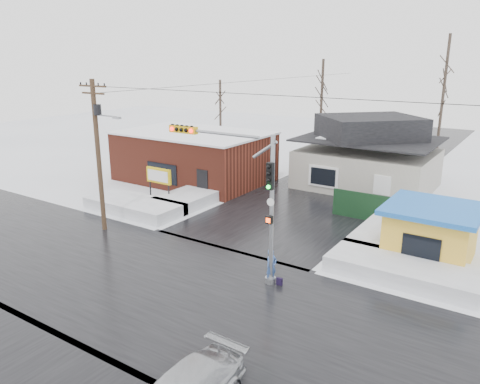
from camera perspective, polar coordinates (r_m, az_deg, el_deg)
The scene contains 19 objects.
ground at distance 22.33m, azimuth -9.39°, elevation -11.22°, with size 120.00×120.00×0.00m, color white.
road_ns at distance 22.32m, azimuth -9.39°, elevation -11.20°, with size 10.00×120.00×0.02m, color black.
road_ew at distance 22.32m, azimuth -9.39°, elevation -11.20°, with size 120.00×10.00×0.02m, color black.
snowbank_nw at distance 32.69m, azimuth -12.73°, elevation -1.66°, with size 7.00×3.00×0.80m, color white.
snowbank_ne at distance 23.93m, azimuth 19.26°, elevation -8.95°, with size 7.00×3.00×0.80m, color white.
snowbank_nside_w at distance 34.92m, azimuth -4.55°, elevation -0.15°, with size 3.00×8.00×0.80m, color white.
snowbank_nside_e at distance 28.88m, azimuth 18.00°, elevation -4.47°, with size 3.00×8.00×0.80m, color white.
traffic_signal at distance 21.42m, azimuth 0.25°, elevation 0.88°, with size 6.05×0.68×7.00m.
utility_pole at distance 28.53m, azimuth -16.87°, elevation 5.23°, with size 3.15×0.44×9.00m.
brick_building at distance 39.97m, azimuth -5.61°, elevation 4.40°, with size 12.20×8.20×4.12m.
marquee_sign at distance 33.97m, azimuth -9.88°, elevation 1.85°, with size 2.20×0.21×2.55m.
house at distance 38.91m, azimuth 15.33°, elevation 4.39°, with size 10.40×8.40×5.76m.
kiosk at distance 26.17m, azimuth 22.22°, elevation -4.56°, with size 4.60×4.60×2.88m.
fence at distance 30.67m, azimuth 18.22°, elevation -2.30°, with size 8.00×0.12×1.80m, color black.
tree_far_left at distance 44.11m, azimuth 10.01°, elevation 13.04°, with size 3.00×3.00×10.00m.
tree_far_mid at distance 43.02m, azimuth 23.89°, elevation 14.00°, with size 3.00×3.00×12.00m.
tree_far_west at distance 47.47m, azimuth -2.43°, elevation 11.55°, with size 3.00×3.00×8.00m.
pedestrian at distance 22.03m, azimuth 3.84°, elevation -9.04°, with size 0.60×0.39×1.64m, color #395BA0.
shopping_bag at distance 22.09m, azimuth 4.83°, elevation -10.86°, with size 0.28×0.12×0.35m, color black.
Camera 1 is at (13.78, -14.30, 10.20)m, focal length 35.00 mm.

